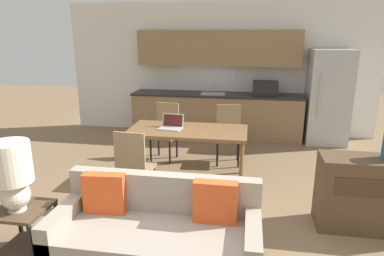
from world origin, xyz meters
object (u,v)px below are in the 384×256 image
(side_table, at_px, (24,224))
(table_lamp, at_px, (12,172))
(dining_table, at_px, (188,134))
(refrigerator, at_px, (328,97))
(credenza, at_px, (375,194))
(dining_chair_far_right, at_px, (228,132))
(laptop, at_px, (172,125))
(couch, at_px, (158,232))
(dining_chair_near_left, at_px, (134,164))
(dining_chair_far_left, at_px, (165,130))

(side_table, distance_m, table_lamp, 0.56)
(dining_table, height_order, table_lamp, table_lamp)
(refrigerator, xyz_separation_m, credenza, (-0.10, -3.16, -0.49))
(credenza, distance_m, dining_chair_far_right, 2.47)
(dining_chair_far_right, distance_m, laptop, 1.15)
(dining_table, relative_size, laptop, 4.84)
(dining_table, height_order, dining_chair_far_right, dining_chair_far_right)
(couch, xyz_separation_m, table_lamp, (-1.29, -0.16, 0.58))
(refrigerator, relative_size, dining_chair_near_left, 1.89)
(side_table, relative_size, laptop, 1.50)
(refrigerator, bearing_deg, table_lamp, -129.89)
(credenza, xyz_separation_m, dining_chair_near_left, (-2.79, 0.19, 0.10))
(credenza, relative_size, laptop, 3.43)
(side_table, xyz_separation_m, credenza, (3.46, 1.08, 0.06))
(refrigerator, height_order, laptop, refrigerator)
(side_table, distance_m, dining_chair_near_left, 1.45)
(couch, bearing_deg, dining_chair_near_left, 117.91)
(dining_chair_far_right, relative_size, dining_chair_far_left, 1.00)
(side_table, bearing_deg, dining_chair_near_left, 62.22)
(dining_table, relative_size, dining_chair_far_right, 1.77)
(dining_chair_near_left, bearing_deg, dining_chair_far_right, -119.31)
(laptop, bearing_deg, table_lamp, -107.83)
(side_table, xyz_separation_m, dining_chair_near_left, (0.67, 1.27, 0.16))
(refrigerator, height_order, dining_table, refrigerator)
(refrigerator, relative_size, couch, 0.96)
(table_lamp, height_order, laptop, table_lamp)
(credenza, height_order, dining_chair_far_right, dining_chair_far_right)
(dining_table, bearing_deg, dining_chair_near_left, -125.02)
(dining_chair_far_left, distance_m, laptop, 0.88)
(couch, bearing_deg, table_lamp, -173.03)
(side_table, height_order, table_lamp, table_lamp)
(dining_chair_far_right, bearing_deg, laptop, -138.81)
(table_lamp, relative_size, dining_chair_far_right, 0.69)
(table_lamp, bearing_deg, laptop, 65.01)
(refrigerator, xyz_separation_m, table_lamp, (-3.58, -4.28, 0.00))
(table_lamp, relative_size, credenza, 0.55)
(refrigerator, xyz_separation_m, side_table, (-3.56, -4.24, -0.55))
(dining_chair_near_left, relative_size, dining_chair_far_left, 1.00)
(table_lamp, bearing_deg, credenza, 17.89)
(dining_table, height_order, couch, couch)
(side_table, xyz_separation_m, dining_chair_far_left, (0.69, 2.85, 0.16))
(side_table, distance_m, dining_chair_far_right, 3.36)
(refrigerator, bearing_deg, credenza, -91.85)
(couch, bearing_deg, side_table, -174.65)
(dining_chair_far_right, bearing_deg, dining_chair_far_left, 176.72)
(couch, relative_size, laptop, 5.36)
(credenza, bearing_deg, laptop, 158.13)
(side_table, bearing_deg, couch, 5.35)
(dining_chair_near_left, bearing_deg, laptop, -105.75)
(refrigerator, relative_size, table_lamp, 2.73)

